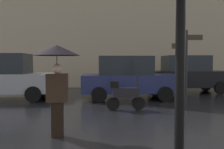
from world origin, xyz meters
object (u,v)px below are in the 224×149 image
at_px(parked_car_left, 5,77).
at_px(parked_car_distant, 188,74).
at_px(street_signpost, 187,61).
at_px(parked_scooter, 124,94).
at_px(parked_car_right, 128,78).
at_px(pedestrian_with_umbrella, 57,64).

relative_size(parked_car_left, parked_car_distant, 1.01).
bearing_deg(street_signpost, parked_scooter, 179.22).
height_order(parked_car_right, parked_car_distant, parked_car_distant).
relative_size(parked_car_right, parked_car_distant, 1.02).
height_order(parked_scooter, parked_car_distant, parked_car_distant).
bearing_deg(parked_car_distant, parked_car_right, 40.03).
xyz_separation_m(parked_car_left, street_signpost, (7.12, -2.83, 0.66)).
relative_size(pedestrian_with_umbrella, parked_scooter, 1.49).
distance_m(parked_scooter, parked_car_distant, 6.18).
relative_size(pedestrian_with_umbrella, parked_car_left, 0.48).
height_order(pedestrian_with_umbrella, street_signpost, street_signpost).
bearing_deg(parked_car_distant, street_signpost, 77.37).
height_order(parked_scooter, parked_car_right, parked_car_right).
bearing_deg(parked_scooter, pedestrian_with_umbrella, -109.64).
bearing_deg(parked_car_distant, parked_car_left, 20.83).
xyz_separation_m(parked_scooter, parked_car_left, (-4.97, 2.80, 0.46)).
distance_m(pedestrian_with_umbrella, parked_car_distant, 9.61).
relative_size(parked_car_left, street_signpost, 1.52).
distance_m(parked_car_left, street_signpost, 7.69).
bearing_deg(pedestrian_with_umbrella, street_signpost, -23.77).
bearing_deg(street_signpost, parked_car_distant, 68.31).
relative_size(parked_scooter, parked_car_right, 0.32).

